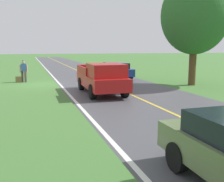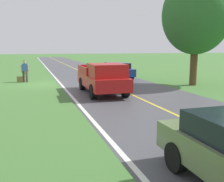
{
  "view_description": "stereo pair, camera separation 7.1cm",
  "coord_description": "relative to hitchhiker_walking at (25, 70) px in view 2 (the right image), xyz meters",
  "views": [
    {
      "loc": [
        0.93,
        20.08,
        2.7
      ],
      "look_at": [
        -2.0,
        10.93,
        1.11
      ],
      "focal_mm": 42.18,
      "sensor_mm": 36.0,
      "label": 1
    },
    {
      "loc": [
        0.86,
        20.1,
        2.7
      ],
      "look_at": [
        -2.0,
        10.93,
        1.11
      ],
      "focal_mm": 42.18,
      "sensor_mm": 36.0,
      "label": 2
    }
  ],
  "objects": [
    {
      "name": "lane_edge_line",
      "position": [
        -2.55,
        1.82,
        -0.98
      ],
      "size": [
        0.16,
        117.6,
        0.0
      ],
      "primitive_type": "cube",
      "color": "silver",
      "rests_on": "ground"
    },
    {
      "name": "pickup_truck_passing",
      "position": [
        -4.45,
        7.11,
        -0.01
      ],
      "size": [
        2.16,
        5.43,
        1.82
      ],
      "color": "#B21919",
      "rests_on": "ground"
    },
    {
      "name": "hitchhiker_walking",
      "position": [
        0.0,
        0.0,
        0.0
      ],
      "size": [
        0.62,
        0.51,
        1.75
      ],
      "color": "#4C473D",
      "rests_on": "ground"
    },
    {
      "name": "tree_far_side_near",
      "position": [
        -11.71,
        5.49,
        3.96
      ],
      "size": [
        4.77,
        4.77,
        7.71
      ],
      "color": "brown",
      "rests_on": "ground"
    },
    {
      "name": "suitcase_carried",
      "position": [
        0.41,
        0.11,
        -0.74
      ],
      "size": [
        0.47,
        0.23,
        0.47
      ],
      "primitive_type": "cube",
      "rotation": [
        0.0,
        0.0,
        1.64
      ],
      "color": "brown",
      "rests_on": "ground"
    },
    {
      "name": "road_surface",
      "position": [
        -5.98,
        1.82,
        -0.98
      ],
      "size": [
        7.22,
        120.0,
        0.0
      ],
      "primitive_type": "cube",
      "color": "#47474C",
      "rests_on": "ground"
    },
    {
      "name": "ground_plane",
      "position": [
        -1.26,
        1.82,
        -0.98
      ],
      "size": [
        200.0,
        200.0,
        0.0
      ],
      "primitive_type": "plane",
      "color": "#427033"
    },
    {
      "name": "lane_centre_line",
      "position": [
        -5.98,
        1.82,
        -0.98
      ],
      "size": [
        0.14,
        117.6,
        0.0
      ],
      "primitive_type": "cube",
      "color": "gold",
      "rests_on": "ground"
    },
    {
      "name": "sedan_near_oncoming",
      "position": [
        -7.69,
        -0.05,
        -0.23
      ],
      "size": [
        2.0,
        4.44,
        1.41
      ],
      "color": "navy",
      "rests_on": "ground"
    }
  ]
}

